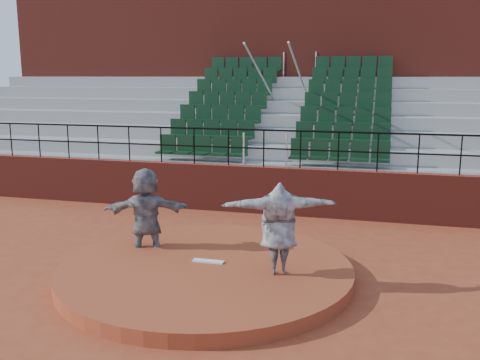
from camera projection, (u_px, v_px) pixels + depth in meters
ground at (206, 277)px, 10.09m from camera, size 90.00×90.00×0.00m
pitchers_mound at (206, 271)px, 10.06m from camera, size 5.50×5.50×0.25m
pitching_rubber at (208, 261)px, 10.18m from camera, size 0.60×0.15×0.03m
boundary_wall at (263, 190)px, 14.70m from camera, size 24.00×0.30×1.30m
wall_railing at (264, 140)px, 14.44m from camera, size 24.04×0.05×1.03m
seating_deck at (287, 145)px, 18.01m from camera, size 24.00×5.97×4.63m
press_box_facade at (305, 80)px, 21.35m from camera, size 24.00×3.00×7.10m
pitcher at (279, 228)px, 9.47m from camera, size 2.12×1.18×1.66m
fielder at (146, 213)px, 11.01m from camera, size 1.86×1.12×1.91m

